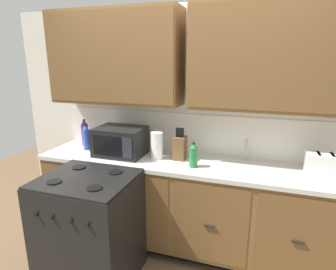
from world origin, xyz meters
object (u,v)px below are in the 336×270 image
Objects in this scene: knife_block at (180,147)px; bottle_violet at (85,133)px; microwave at (120,141)px; bottle_blue at (86,137)px; stove_range at (90,228)px; toaster at (324,165)px; paper_towel_roll at (157,146)px; bottle_green at (193,155)px.

bottle_violet is at bearing 174.22° from knife_block.
microwave reaches higher than bottle_blue.
stove_range is 2.02m from toaster.
paper_towel_roll is at bearing -178.75° from toaster.
bottle_green is at bearing -172.54° from toaster.
bottle_violet is 1.06× the size of bottle_blue.
bottle_violet is at bearing 169.58° from paper_towel_roll.
paper_towel_roll is (0.38, 0.62, 0.59)m from stove_range.
paper_towel_roll is at bearing 1.27° from microwave.
bottle_violet is at bearing 161.57° from microwave.
bottle_green reaches higher than toaster.
bottle_violet is (-0.54, 0.79, 0.61)m from stove_range.
knife_block is (-1.23, 0.02, 0.02)m from toaster.
stove_range is 0.94m from paper_towel_roll.
paper_towel_roll is 0.89× the size of bottle_violet.
paper_towel_roll is at bearing 58.29° from stove_range.
knife_block is 1.14m from bottle_violet.
paper_towel_roll reaches higher than toaster.
microwave is 0.43m from bottle_blue.
stove_range is 4.21× the size of bottle_green.
stove_range is at bearing -55.76° from bottle_violet.
microwave is at bearing -5.68° from bottle_blue.
paper_towel_roll is 0.81m from bottle_blue.
bottle_green is at bearing -43.49° from knife_block.
microwave is 2.13× the size of bottle_green.
paper_towel_roll reaches higher than bottle_green.
microwave reaches higher than stove_range.
paper_towel_roll reaches higher than stove_range.
paper_towel_roll is (0.39, 0.01, -0.01)m from microwave.
bottle_violet is at bearing 124.24° from stove_range.
stove_range is at bearing -160.42° from toaster.
toaster is at bearing 19.58° from stove_range.
bottle_violet reaches higher than toaster.
bottle_blue is at bearing 177.62° from paper_towel_roll.
paper_towel_roll is (-0.21, -0.05, 0.01)m from knife_block.
microwave reaches higher than toaster.
paper_towel_roll is at bearing -165.74° from knife_block.
bottle_blue reaches higher than stove_range.
knife_block reaches higher than bottle_blue.
bottle_green is (0.39, -0.11, -0.02)m from paper_towel_roll.
microwave is 0.39m from paper_towel_roll.
bottle_violet is 1.34m from bottle_green.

